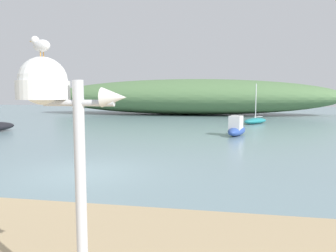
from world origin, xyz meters
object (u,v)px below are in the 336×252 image
at_px(seagull_on_radar, 41,45).
at_px(motorboat_by_sandbar, 237,129).
at_px(mast_structure, 53,103).
at_px(sailboat_centre_water, 255,121).

xyz_separation_m(seagull_on_radar, motorboat_by_sandbar, (2.66, 18.09, -2.80)).
height_order(mast_structure, sailboat_centre_water, sailboat_centre_water).
relative_size(mast_structure, motorboat_by_sandbar, 1.02).
bearing_deg(mast_structure, motorboat_by_sandbar, 82.02).
bearing_deg(seagull_on_radar, motorboat_by_sandbar, 81.65).
relative_size(seagull_on_radar, motorboat_by_sandbar, 0.11).
distance_m(mast_structure, seagull_on_radar, 0.64).
relative_size(mast_structure, seagull_on_radar, 9.47).
xyz_separation_m(mast_structure, sailboat_centre_water, (4.49, 26.97, -2.37)).
bearing_deg(seagull_on_radar, sailboat_centre_water, 80.29).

